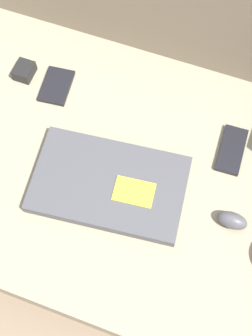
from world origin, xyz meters
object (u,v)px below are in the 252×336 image
Objects in this scene: computer_mouse at (232,220)px; phone_black at (232,150)px; phone_silver at (56,86)px; charger_brick at (24,71)px; laptop at (109,184)px.

computer_mouse is 0.54× the size of phone_black.
phone_silver is at bearing 158.94° from computer_mouse.
computer_mouse is 0.61× the size of phone_silver.
charger_brick is at bearing 168.67° from phone_silver.
computer_mouse is 0.55m from phone_silver.
charger_brick is at bearing 161.28° from computer_mouse.
computer_mouse is (0.29, 0.01, 0.01)m from laptop.
laptop is at bearing -49.46° from phone_silver.
phone_silver is (-0.22, 0.21, -0.01)m from laptop.
charger_brick is at bearing 174.18° from phone_black.
phone_silver is 0.09m from charger_brick.
computer_mouse reaches higher than laptop.
computer_mouse is at bearing -4.33° from laptop.
phone_silver is 0.89× the size of phone_black.
computer_mouse is at bearing -18.91° from charger_brick.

